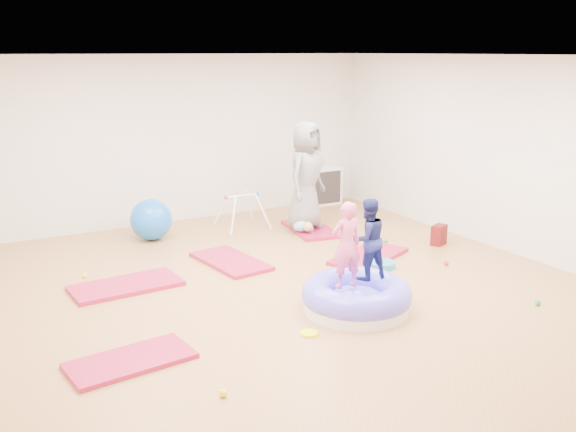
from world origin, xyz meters
TOP-DOWN VIEW (x-y plane):
  - room at (0.00, 0.00)m, footprint 7.01×8.01m
  - gym_mat_front_left at (-2.30, -0.76)m, footprint 1.21×0.70m
  - gym_mat_mid_left at (-1.79, 1.22)m, footprint 1.36×0.74m
  - gym_mat_center_back at (-0.26, 1.45)m, footprint 0.78×1.32m
  - gym_mat_right at (1.53, 0.70)m, footprint 1.40×1.09m
  - gym_mat_rear_right at (1.56, 2.33)m, footprint 0.81×1.30m
  - inflatable_cushion at (0.29, -0.76)m, footprint 1.25×1.25m
  - child_pink at (0.13, -0.76)m, footprint 0.37×0.26m
  - child_navy at (0.49, -0.66)m, footprint 0.48×0.38m
  - adult_caregiver at (1.48, 2.34)m, footprint 1.01×0.90m
  - infant at (1.33, 2.15)m, footprint 0.33×0.33m
  - ball_pit_balls at (0.65, -0.01)m, footprint 4.49×3.65m
  - exercise_ball_blue at (-0.85, 3.10)m, footprint 0.64×0.64m
  - exercise_ball_orange at (-0.81, 3.22)m, footprint 0.39×0.39m
  - infant_play_gym at (0.64, 2.97)m, footprint 0.75×0.71m
  - cube_shelf at (2.71, 3.79)m, footprint 0.71×0.35m
  - balance_disc at (1.45, 0.28)m, footprint 0.37×0.37m
  - backpack at (2.85, 0.71)m, footprint 0.31×0.26m
  - yellow_toy at (-0.51, -1.06)m, footprint 0.19×0.19m

SIDE VIEW (x-z plane):
  - yellow_toy at x=-0.51m, z-range 0.00..0.03m
  - gym_mat_front_left at x=-2.30m, z-range 0.00..0.05m
  - gym_mat_rear_right at x=1.56m, z-range 0.00..0.05m
  - gym_mat_center_back at x=-0.26m, z-range 0.00..0.05m
  - gym_mat_right at x=1.53m, z-range 0.00..0.05m
  - gym_mat_mid_left at x=-1.79m, z-range 0.00..0.06m
  - ball_pit_balls at x=0.65m, z-range 0.00..0.07m
  - balance_disc at x=1.45m, z-range 0.00..0.08m
  - infant at x=1.33m, z-range 0.05..0.25m
  - backpack at x=2.85m, z-range 0.00..0.30m
  - inflatable_cushion at x=0.29m, z-range -0.04..0.35m
  - exercise_ball_orange at x=-0.81m, z-range 0.00..0.39m
  - exercise_ball_blue at x=-0.85m, z-range 0.00..0.64m
  - cube_shelf at x=2.71m, z-range 0.00..0.71m
  - infant_play_gym at x=0.64m, z-range 0.10..0.67m
  - child_navy at x=0.49m, z-range 0.36..1.31m
  - child_pink at x=0.13m, z-range 0.36..1.33m
  - adult_caregiver at x=1.48m, z-range 0.05..1.78m
  - room at x=0.00m, z-range 0.00..2.80m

